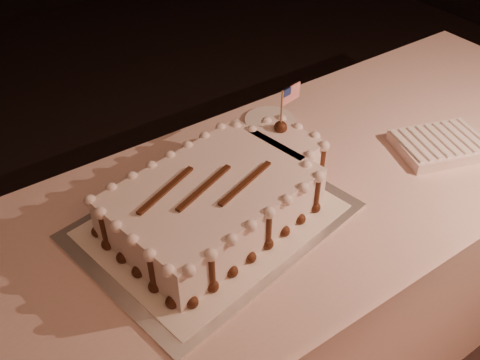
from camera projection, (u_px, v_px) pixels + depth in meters
banquet_table at (263, 291)px, 1.61m from camera, size 2.40×0.80×0.75m
cake_board at (213, 221)px, 1.30m from camera, size 0.69×0.57×0.01m
doily at (213, 219)px, 1.30m from camera, size 0.62×0.51×0.00m
sheet_cake at (222, 196)px, 1.28m from camera, size 0.60×0.40×0.23m
napkin_stack at (440, 145)px, 1.52m from camera, size 0.29×0.25×0.04m
side_plate at (270, 121)px, 1.63m from camera, size 0.15×0.15×0.01m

